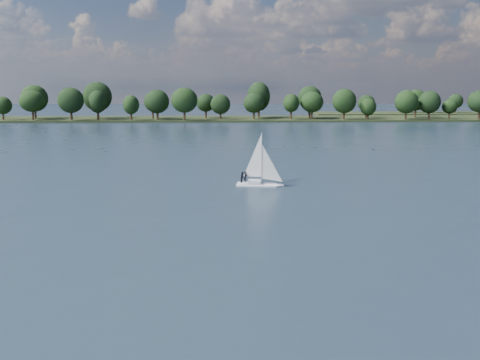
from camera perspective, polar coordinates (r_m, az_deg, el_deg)
The scene contains 4 objects.
ground at distance 128.08m, azimuth -1.88°, elevation 3.53°, with size 700.00×700.00×0.00m, color #233342.
far_shore at distance 239.72m, azimuth -2.08°, elevation 6.46°, with size 660.00×40.00×1.50m, color black.
sailboat at distance 76.72m, azimuth 1.84°, elevation 1.02°, with size 6.39×2.73×8.15m.
treeline at distance 235.53m, azimuth -1.10°, elevation 8.36°, with size 562.82×74.08×18.73m.
Camera 1 is at (-0.82, -27.31, 14.01)m, focal length 40.00 mm.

